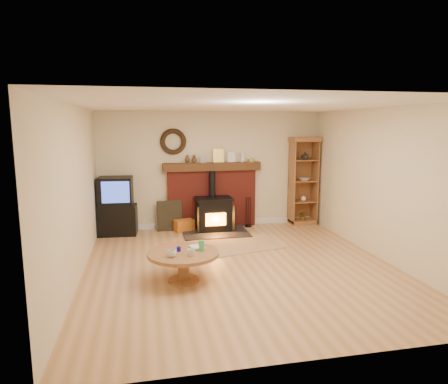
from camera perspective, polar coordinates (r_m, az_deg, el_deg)
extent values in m
plane|color=#AE7E48|center=(6.71, 2.29, -10.54)|extent=(5.50, 5.50, 0.00)
cube|color=beige|center=(9.05, -1.83, 3.15)|extent=(5.00, 0.02, 2.60)
cube|color=beige|center=(3.83, 12.37, -5.79)|extent=(5.00, 0.02, 2.60)
cube|color=beige|center=(6.27, -20.39, -0.24)|extent=(0.02, 5.50, 2.60)
cube|color=beige|center=(7.39, 21.54, 1.07)|extent=(0.02, 5.50, 2.60)
cube|color=white|center=(6.31, 2.45, 12.24)|extent=(5.00, 5.50, 0.02)
cube|color=white|center=(9.25, -1.77, -4.52)|extent=(5.00, 0.04, 0.12)
torus|color=black|center=(8.84, -7.27, 7.15)|extent=(0.57, 0.11, 0.57)
cube|color=maroon|center=(9.07, -1.73, -0.98)|extent=(2.00, 0.15, 1.30)
cube|color=#3E2313|center=(8.94, -1.72, 3.65)|extent=(2.20, 0.22, 0.18)
cube|color=#999999|center=(8.90, -3.00, 4.65)|extent=(0.13, 0.05, 0.14)
cube|color=gold|center=(8.97, -0.81, 5.21)|extent=(0.24, 0.06, 0.30)
cube|color=white|center=(9.03, 1.07, 4.99)|extent=(0.18, 0.05, 0.22)
cylinder|color=white|center=(9.07, 2.64, 5.00)|extent=(0.08, 0.08, 0.22)
cylinder|color=gold|center=(9.13, 3.86, 4.54)|extent=(0.14, 0.14, 0.07)
cube|color=black|center=(8.66, -1.25, -5.81)|extent=(1.40, 1.00, 0.03)
cube|color=black|center=(8.76, -1.50, -3.25)|extent=(0.73, 0.52, 0.67)
cube|color=black|center=(8.69, -1.51, -0.95)|extent=(0.80, 0.57, 0.04)
cylinder|color=black|center=(8.79, -1.69, 1.14)|extent=(0.14, 0.14, 0.56)
cube|color=orange|center=(8.52, -1.18, -3.94)|extent=(0.44, 0.02, 0.27)
cube|color=black|center=(8.52, -3.45, -3.81)|extent=(0.17, 0.23, 0.54)
cube|color=black|center=(8.63, 0.92, -3.62)|extent=(0.17, 0.23, 0.54)
cube|color=olive|center=(7.82, 1.33, -7.54)|extent=(1.91, 1.51, 0.01)
cube|color=black|center=(8.83, -15.08, -3.87)|extent=(0.88, 0.64, 0.62)
cube|color=black|center=(8.72, -15.25, 0.08)|extent=(0.73, 0.63, 0.62)
cube|color=#2741A8|center=(8.42, -15.25, -0.03)|extent=(0.56, 0.05, 0.44)
cube|color=brown|center=(9.65, 11.07, -4.16)|extent=(0.59, 0.43, 0.10)
cube|color=brown|center=(9.67, 10.77, 1.56)|extent=(0.59, 0.02, 1.89)
cube|color=brown|center=(9.37, 9.63, 1.35)|extent=(0.02, 0.43, 1.89)
cube|color=brown|center=(9.59, 12.82, 1.43)|extent=(0.02, 0.43, 1.89)
cube|color=brown|center=(9.40, 11.44, 7.40)|extent=(0.65, 0.47, 0.10)
cube|color=brown|center=(9.55, 11.16, -1.31)|extent=(0.55, 0.39, 0.02)
cube|color=brown|center=(9.48, 11.25, 1.58)|extent=(0.55, 0.39, 0.02)
cube|color=brown|center=(9.42, 11.35, 4.50)|extent=(0.55, 0.39, 0.02)
imported|color=white|center=(9.37, 11.48, 5.10)|extent=(0.18, 0.18, 0.19)
imported|color=white|center=(9.43, 11.38, 1.77)|extent=(0.23, 0.23, 0.06)
sphere|color=white|center=(9.49, 11.29, -0.95)|extent=(0.12, 0.12, 0.12)
imported|color=#349C5C|center=(9.57, 11.21, -3.28)|extent=(0.20, 0.18, 0.23)
cube|color=orange|center=(8.83, -5.70, -4.79)|extent=(0.46, 0.36, 0.25)
cube|color=black|center=(8.90, -7.78, -3.36)|extent=(0.55, 0.15, 0.66)
cylinder|color=black|center=(9.21, 3.47, -4.85)|extent=(0.16, 0.16, 0.04)
cylinder|color=black|center=(9.12, 3.19, -2.86)|extent=(0.02, 0.02, 0.70)
cylinder|color=black|center=(9.14, 3.49, -2.84)|extent=(0.02, 0.02, 0.70)
cylinder|color=black|center=(9.15, 3.80, -2.83)|extent=(0.02, 0.02, 0.70)
cylinder|color=brown|center=(6.14, -5.77, -12.38)|extent=(0.47, 0.47, 0.03)
cylinder|color=brown|center=(6.07, -5.80, -10.64)|extent=(0.17, 0.17, 0.38)
cylinder|color=brown|center=(6.00, -5.84, -8.73)|extent=(1.07, 1.07, 0.05)
imported|color=white|center=(5.77, -7.46, -8.69)|extent=(0.13, 0.13, 0.10)
imported|color=white|center=(5.79, -4.74, -8.59)|extent=(0.11, 0.11, 0.10)
imported|color=#4C331E|center=(6.13, -4.68, -7.96)|extent=(0.18, 0.24, 0.02)
cylinder|color=#0F0D83|center=(6.01, -6.49, -8.09)|extent=(0.06, 0.06, 0.07)
cube|color=#349C5C|center=(5.99, -3.24, -7.66)|extent=(0.07, 0.07, 0.16)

